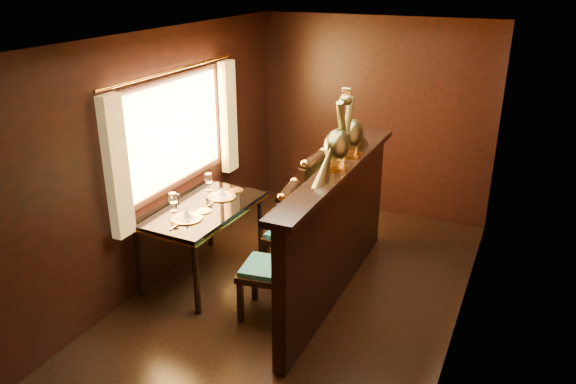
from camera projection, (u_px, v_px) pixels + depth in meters
name	position (u px, v px, depth m)	size (l,w,h in m)	color
ground	(293.00, 302.00, 5.47)	(5.00, 5.00, 0.00)	black
room_shell	(286.00, 145.00, 4.92)	(3.04, 5.04, 2.52)	black
partition	(337.00, 230.00, 5.33)	(0.26, 2.70, 1.36)	black
dining_table	(201.00, 213.00, 5.67)	(0.87, 1.38, 0.99)	black
chair_left	(280.00, 250.00, 5.00)	(0.54, 0.56, 1.32)	black
chair_right	(305.00, 217.00, 5.57)	(0.53, 0.56, 1.41)	black
peacock_left	(337.00, 131.00, 4.86)	(0.22, 0.59, 0.70)	#184934
peacock_right	(352.00, 121.00, 5.21)	(0.22, 0.58, 0.69)	#184934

